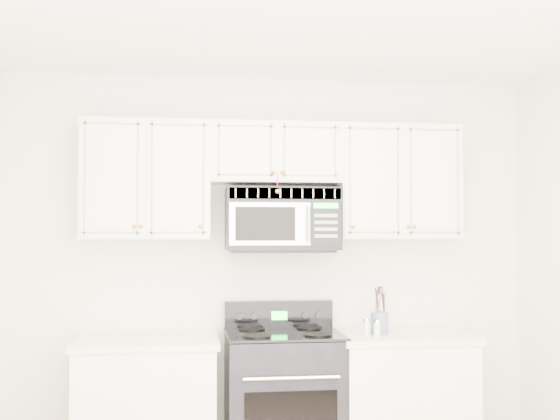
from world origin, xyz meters
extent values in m
cube|color=silver|center=(0.00, 1.75, 1.30)|extent=(3.50, 0.01, 2.60)
cube|color=silver|center=(0.00, -1.75, 1.30)|extent=(3.50, 0.01, 2.60)
cube|color=silver|center=(-0.80, 1.44, 0.44)|extent=(0.82, 0.63, 0.88)
cube|color=#F2E6C7|center=(-0.80, 1.44, 0.90)|extent=(0.86, 0.65, 0.04)
cube|color=silver|center=(0.80, 1.44, 0.44)|extent=(0.82, 0.63, 0.88)
cube|color=#F2E6C7|center=(0.80, 1.44, 0.90)|extent=(0.86, 0.65, 0.04)
cube|color=black|center=(0.04, 1.44, 0.46)|extent=(0.72, 0.61, 0.92)
cylinder|color=silver|center=(0.04, 1.11, 0.72)|extent=(0.57, 0.02, 0.02)
cube|color=black|center=(0.04, 1.44, 0.93)|extent=(0.72, 0.61, 0.02)
cube|color=black|center=(0.04, 1.71, 1.01)|extent=(0.72, 0.08, 0.19)
cube|color=#14FF33|center=(0.04, 1.67, 1.01)|extent=(0.10, 0.00, 0.06)
cube|color=silver|center=(-0.82, 1.58, 1.90)|extent=(0.80, 0.33, 0.75)
cube|color=silver|center=(0.82, 1.58, 1.90)|extent=(0.80, 0.33, 0.75)
cube|color=silver|center=(0.00, 1.58, 2.08)|extent=(0.84, 0.33, 0.39)
sphere|color=#C2762A|center=(-0.84, 1.40, 1.60)|extent=(0.03, 0.03, 0.03)
sphere|color=#C2762A|center=(-0.48, 1.40, 1.60)|extent=(0.03, 0.03, 0.03)
sphere|color=#C2762A|center=(0.48, 1.40, 1.60)|extent=(0.03, 0.03, 0.03)
sphere|color=#C2762A|center=(0.84, 1.40, 1.60)|extent=(0.03, 0.03, 0.03)
sphere|color=#C2762A|center=(-0.03, 1.40, 1.94)|extent=(0.03, 0.03, 0.03)
sphere|color=#C2762A|center=(0.03, 1.40, 1.94)|extent=(0.03, 0.03, 0.03)
cylinder|color=red|center=(0.00, 1.40, 1.88)|extent=(0.01, 0.00, 0.12)
sphere|color=#C2762A|center=(0.00, 1.40, 1.82)|extent=(0.04, 0.04, 0.04)
cube|color=black|center=(0.05, 1.57, 1.65)|extent=(0.72, 0.36, 0.40)
cube|color=#9E9B7F|center=(0.05, 1.39, 1.81)|extent=(0.70, 0.01, 0.07)
cube|color=#9C9CAA|center=(-0.05, 1.38, 1.62)|extent=(0.51, 0.01, 0.27)
cube|color=black|center=(-0.08, 1.38, 1.62)|extent=(0.37, 0.01, 0.21)
cube|color=black|center=(0.30, 1.38, 1.62)|extent=(0.20, 0.01, 0.27)
cube|color=#14FF33|center=(0.30, 1.38, 1.73)|extent=(0.16, 0.00, 0.03)
cylinder|color=silver|center=(0.19, 1.35, 1.62)|extent=(0.02, 0.02, 0.23)
cylinder|color=slate|center=(0.65, 1.40, 0.99)|extent=(0.11, 0.11, 0.14)
cylinder|color=#9C5D38|center=(0.68, 1.40, 1.06)|extent=(0.01, 0.01, 0.24)
cylinder|color=black|center=(0.63, 1.43, 1.07)|extent=(0.01, 0.01, 0.26)
cylinder|color=#9C5D38|center=(0.64, 1.37, 1.08)|extent=(0.01, 0.01, 0.28)
cylinder|color=black|center=(0.68, 1.40, 1.06)|extent=(0.01, 0.01, 0.24)
cylinder|color=#9C5D38|center=(0.63, 1.43, 1.07)|extent=(0.01, 0.01, 0.26)
cylinder|color=black|center=(0.64, 1.37, 1.08)|extent=(0.01, 0.01, 0.28)
cylinder|color=#9C5D38|center=(0.68, 1.40, 1.06)|extent=(0.01, 0.01, 0.24)
cylinder|color=silver|center=(0.55, 1.34, 0.96)|extent=(0.04, 0.04, 0.09)
cylinder|color=silver|center=(0.55, 1.34, 1.02)|extent=(0.04, 0.04, 0.02)
cylinder|color=silver|center=(0.61, 1.30, 0.96)|extent=(0.04, 0.04, 0.09)
cylinder|color=silver|center=(0.61, 1.30, 1.01)|extent=(0.04, 0.04, 0.02)
camera|label=1|loc=(-0.55, -2.94, 1.57)|focal=45.00mm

